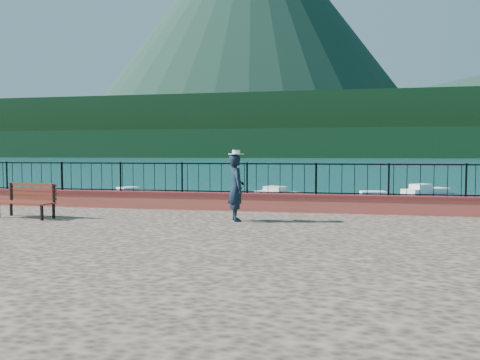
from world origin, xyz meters
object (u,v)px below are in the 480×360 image
at_px(boat_2, 384,197).
at_px(boat_5, 426,189).
at_px(boat_0, 174,213).
at_px(person, 236,188).
at_px(boat_3, 135,192).
at_px(boat_4, 282,192).
at_px(park_bench, 27,208).
at_px(boat_1, 294,215).

relative_size(boat_2, boat_5, 1.01).
bearing_deg(boat_0, person, -64.76).
bearing_deg(boat_2, boat_3, 171.35).
xyz_separation_m(person, boat_4, (-0.79, 19.23, -1.72)).
relative_size(park_bench, boat_1, 0.55).
bearing_deg(person, park_bench, 71.92).
bearing_deg(boat_5, park_bench, -163.93).
bearing_deg(boat_2, boat_0, -142.09).
xyz_separation_m(boat_3, boat_4, (9.91, 1.89, 0.00)).
height_order(boat_1, boat_2, same).
bearing_deg(boat_2, boat_5, 57.19).
bearing_deg(boat_1, park_bench, -106.73).
bearing_deg(boat_5, boat_0, -170.39).
relative_size(person, boat_0, 0.44).
height_order(boat_1, boat_5, same).
relative_size(boat_1, boat_2, 0.81).
xyz_separation_m(boat_0, boat_1, (5.25, 0.57, 0.00)).
distance_m(person, boat_4, 19.32).
height_order(park_bench, person, person).
relative_size(person, boat_4, 0.47).
xyz_separation_m(boat_1, boat_5, (8.52, 16.81, 0.00)).
bearing_deg(park_bench, boat_3, 114.80).
height_order(person, boat_1, person).
height_order(person, boat_4, person).
distance_m(boat_0, boat_4, 12.67).
bearing_deg(boat_5, boat_1, -158.86).
xyz_separation_m(person, boat_3, (-10.70, 17.33, -1.72)).
height_order(boat_2, boat_5, same).
xyz_separation_m(person, boat_1, (1.00, 7.60, -1.72)).
bearing_deg(boat_4, park_bench, -74.54).
distance_m(park_bench, boat_0, 7.90).
relative_size(park_bench, boat_4, 0.48).
distance_m(person, boat_2, 17.67).
distance_m(boat_0, boat_2, 13.80).
bearing_deg(boat_1, boat_3, 164.34).
height_order(boat_3, boat_5, same).
xyz_separation_m(park_bench, boat_2, (11.71, 17.24, -1.10)).
bearing_deg(boat_3, boat_5, -36.00).
bearing_deg(boat_0, boat_4, 68.24).
bearing_deg(boat_5, boat_2, -158.52).
distance_m(person, boat_0, 8.40).
bearing_deg(person, boat_4, -21.22).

